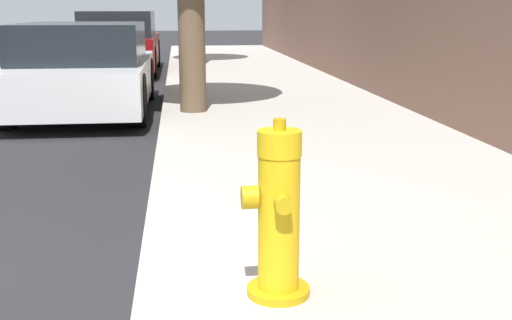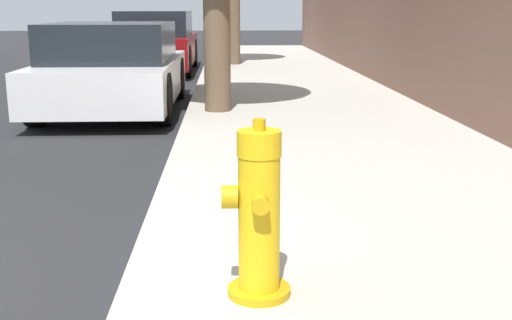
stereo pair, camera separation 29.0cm
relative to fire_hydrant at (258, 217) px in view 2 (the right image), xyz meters
The scene contains 4 objects.
sidewalk_slab 1.05m from the fire_hydrant, ahead, with size 3.19×40.00×0.16m.
fire_hydrant is the anchor object (origin of this frame).
parked_car_near 6.70m from the fire_hydrant, 104.97° to the left, with size 1.78×3.94×1.25m.
parked_car_mid 12.41m from the fire_hydrant, 98.04° to the left, with size 1.70×4.34×1.38m.
Camera 2 is at (2.14, -2.86, 1.44)m, focal length 45.00 mm.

